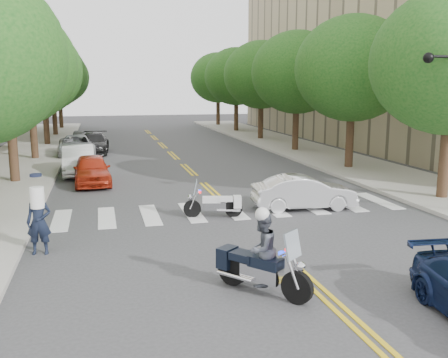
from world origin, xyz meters
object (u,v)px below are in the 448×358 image
object	(u,v)px
motorcycle_parked	(218,204)
officer_standing	(39,222)
motorcycle_police	(260,255)
convertible	(304,192)

from	to	relation	value
motorcycle_parked	officer_standing	size ratio (longest dim) A/B	1.14
motorcycle_police	convertible	distance (m)	8.18
motorcycle_parked	convertible	xyz separation A→B (m)	(3.46, 0.40, 0.17)
motorcycle_parked	officer_standing	world-z (taller)	officer_standing
motorcycle_police	officer_standing	xyz separation A→B (m)	(-5.13, 4.02, 0.03)
officer_standing	convertible	size ratio (longest dim) A/B	0.47
motorcycle_parked	convertible	size ratio (longest dim) A/B	0.54
motorcycle_parked	officer_standing	bearing A→B (deg)	126.15
officer_standing	convertible	world-z (taller)	officer_standing
convertible	officer_standing	bearing A→B (deg)	113.19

